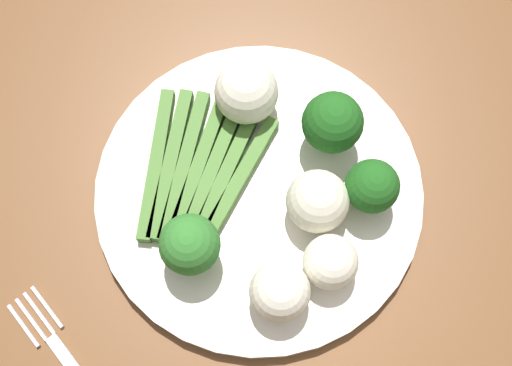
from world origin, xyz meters
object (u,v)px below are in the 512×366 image
at_px(plate, 256,188).
at_px(broccoli_left, 332,123).
at_px(dining_table, 213,265).
at_px(cauliflower_back, 330,262).
at_px(asparagus_bundle, 198,171).
at_px(cauliflower_mid, 246,92).
at_px(broccoli_front, 372,187).
at_px(broccoli_near_center, 190,245).
at_px(cauliflower_front_left, 280,291).
at_px(cauliflower_right, 317,201).

bearing_deg(plate, broccoli_left, -8.94).
xyz_separation_m(dining_table, cauliflower_back, (0.06, -0.09, 0.14)).
height_order(asparagus_bundle, cauliflower_mid, cauliflower_mid).
distance_m(plate, broccoli_front, 0.11).
height_order(dining_table, broccoli_left, broccoli_left).
relative_size(dining_table, broccoli_near_center, 22.63).
distance_m(cauliflower_front_left, cauliflower_mid, 0.18).
height_order(dining_table, cauliflower_front_left, cauliflower_front_left).
bearing_deg(cauliflower_front_left, cauliflower_mid, 56.79).
bearing_deg(dining_table, broccoli_left, -3.35).
relative_size(broccoli_front, cauliflower_mid, 0.98).
bearing_deg(broccoli_left, cauliflower_back, -134.39).
xyz_separation_m(plate, asparagus_bundle, (-0.03, 0.04, 0.01)).
xyz_separation_m(plate, cauliflower_right, (0.02, -0.05, 0.03)).
relative_size(cauliflower_front_left, cauliflower_right, 0.92).
relative_size(broccoli_near_center, cauliflower_front_left, 1.24).
distance_m(cauliflower_mid, cauliflower_right, 0.12).
bearing_deg(cauliflower_front_left, asparagus_bundle, 80.53).
distance_m(broccoli_near_center, broccoli_front, 0.16).
relative_size(dining_table, cauliflower_back, 30.27).
bearing_deg(broccoli_near_center, broccoli_front, -23.41).
distance_m(asparagus_bundle, broccoli_front, 0.15).
bearing_deg(asparagus_bundle, broccoli_near_center, -164.09).
relative_size(plate, broccoli_front, 5.17).
xyz_separation_m(cauliflower_right, cauliflower_back, (-0.03, -0.04, -0.00)).
height_order(dining_table, broccoli_near_center, broccoli_near_center).
relative_size(plate, cauliflower_mid, 5.06).
xyz_separation_m(plate, cauliflower_mid, (0.05, 0.06, 0.04)).
height_order(cauliflower_right, cauliflower_back, cauliflower_right).
bearing_deg(cauliflower_back, plate, 86.83).
xyz_separation_m(cauliflower_front_left, cauliflower_mid, (0.10, 0.15, 0.00)).
bearing_deg(cauliflower_mid, broccoli_front, -82.72).
bearing_deg(cauliflower_mid, dining_table, -148.54).
distance_m(dining_table, cauliflower_mid, 0.20).
xyz_separation_m(broccoli_left, cauliflower_front_left, (-0.13, -0.07, -0.01)).
xyz_separation_m(dining_table, broccoli_left, (0.14, -0.01, 0.16)).
xyz_separation_m(asparagus_bundle, cauliflower_mid, (0.08, 0.02, 0.02)).
distance_m(plate, broccoli_near_center, 0.09).
bearing_deg(plate, dining_table, -176.53).
height_order(asparagus_bundle, cauliflower_front_left, cauliflower_front_left).
xyz_separation_m(asparagus_bundle, broccoli_left, (0.11, -0.06, 0.03)).
xyz_separation_m(broccoli_near_center, broccoli_front, (0.15, -0.06, -0.00)).
relative_size(plate, cauliflower_right, 5.42).
bearing_deg(cauliflower_right, asparagus_bundle, 118.93).
distance_m(plate, cauliflower_back, 0.10).
bearing_deg(cauliflower_right, broccoli_near_center, 158.66).
distance_m(asparagus_bundle, cauliflower_right, 0.11).
bearing_deg(cauliflower_back, broccoli_front, 17.74).
height_order(plate, broccoli_near_center, broccoli_near_center).
bearing_deg(broccoli_near_center, cauliflower_front_left, -68.31).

